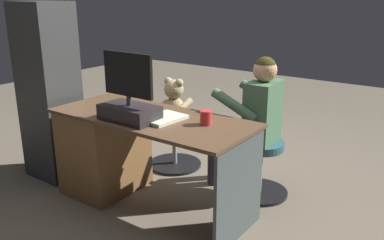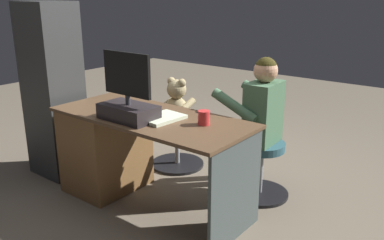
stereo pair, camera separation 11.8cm
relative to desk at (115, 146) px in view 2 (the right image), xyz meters
The scene contains 13 objects.
ground_plane 0.65m from the desk, 141.13° to the right, with size 10.00×10.00×0.00m, color #6F6352.
desk is the anchor object (origin of this frame).
monitor 0.60m from the desk, 155.76° to the left, with size 0.42×0.24×0.47m.
keyboard 0.49m from the desk, behind, with size 0.42×0.14×0.02m, color black.
computer_mouse 0.36m from the desk, 136.87° to the right, with size 0.06×0.10×0.04m, color #1D2C2D.
cup 0.92m from the desk, behind, with size 0.08×0.08×0.10m, color red.
tv_remote 0.35m from the desk, behind, with size 0.04×0.15×0.02m, color black.
notebook_binder 0.64m from the desk, behind, with size 0.22×0.30×0.02m, color beige.
office_chair_teddy 0.71m from the desk, 95.96° to the right, with size 0.49×0.49×0.45m.
teddy_bear 0.75m from the desk, 95.86° to the right, with size 0.27×0.27×0.39m.
visitor_chair 1.18m from the desk, 146.29° to the right, with size 0.47×0.47×0.45m.
person 1.13m from the desk, 143.41° to the right, with size 0.55×0.49×1.12m.
equipment_rack 0.78m from the desk, ahead, with size 0.44×0.36×1.50m, color #333535.
Camera 2 is at (-1.99, 2.37, 1.57)m, focal length 38.45 mm.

